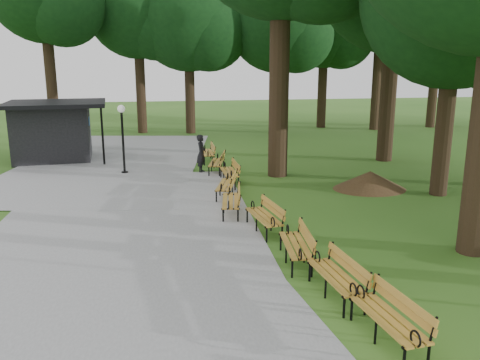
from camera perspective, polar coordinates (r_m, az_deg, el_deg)
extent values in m
plane|color=#31631C|center=(11.23, 5.92, -11.19)|extent=(100.00, 100.00, 0.00)
cube|color=gray|center=(13.65, -14.20, -6.81)|extent=(12.00, 38.00, 0.06)
imported|color=black|center=(21.22, -4.48, 3.05)|extent=(0.54, 0.68, 1.64)
cylinder|color=black|center=(21.37, -13.35, 4.20)|extent=(0.10, 0.10, 2.66)
sphere|color=white|center=(21.19, -13.56, 8.01)|extent=(0.32, 0.32, 0.32)
cone|color=#47301C|center=(19.11, 14.76, -0.01)|extent=(2.31, 2.31, 0.68)
cylinder|color=black|center=(18.66, 22.72, 7.85)|extent=(0.60, 0.60, 6.31)
cylinder|color=black|center=(20.24, 4.57, 13.41)|extent=(0.80, 0.80, 9.27)
cylinder|color=black|center=(24.48, 16.87, 11.29)|extent=(0.76, 0.76, 7.88)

